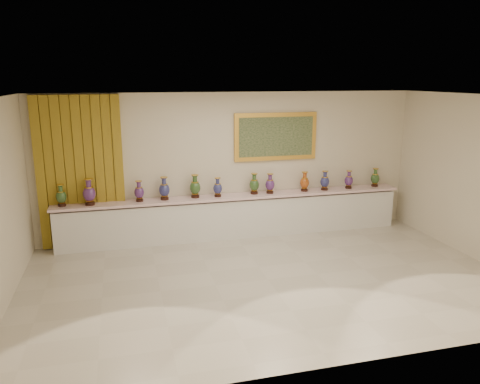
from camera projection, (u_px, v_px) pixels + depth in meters
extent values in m
plane|color=beige|center=(268.00, 280.00, 7.81)|extent=(8.00, 8.00, 0.00)
plane|color=beige|center=(232.00, 165.00, 9.80)|extent=(8.00, 0.00, 8.00)
plane|color=beige|center=(480.00, 179.00, 8.42)|extent=(0.00, 5.00, 5.00)
plane|color=white|center=(271.00, 97.00, 7.09)|extent=(8.00, 8.00, 0.00)
cube|color=#B19626|center=(81.00, 173.00, 9.01)|extent=(1.64, 0.14, 2.95)
cube|color=gold|center=(276.00, 137.00, 9.85)|extent=(1.80, 0.06, 1.00)
cube|color=#1A341D|center=(276.00, 137.00, 9.82)|extent=(1.62, 0.02, 0.82)
cube|color=white|center=(235.00, 218.00, 9.85)|extent=(7.20, 0.42, 0.81)
cube|color=#FAD2D3|center=(235.00, 197.00, 9.72)|extent=(7.28, 0.48, 0.05)
cylinder|color=#33150E|center=(62.00, 205.00, 8.89)|extent=(0.15, 0.15, 0.04)
cone|color=gold|center=(62.00, 203.00, 8.88)|extent=(0.13, 0.13, 0.03)
ellipsoid|color=black|center=(61.00, 197.00, 8.85)|extent=(0.21, 0.21, 0.25)
cylinder|color=gold|center=(61.00, 191.00, 8.83)|extent=(0.13, 0.13, 0.01)
cylinder|color=black|center=(61.00, 189.00, 8.82)|extent=(0.08, 0.08, 0.09)
cone|color=black|center=(60.00, 186.00, 8.80)|extent=(0.13, 0.13, 0.03)
cylinder|color=gold|center=(60.00, 185.00, 8.80)|extent=(0.14, 0.14, 0.01)
cylinder|color=#33150E|center=(90.00, 204.00, 8.98)|extent=(0.18, 0.18, 0.05)
cone|color=gold|center=(90.00, 201.00, 8.96)|extent=(0.16, 0.16, 0.03)
ellipsoid|color=#2E1251|center=(89.00, 194.00, 8.93)|extent=(0.30, 0.30, 0.30)
cylinder|color=gold|center=(89.00, 187.00, 8.90)|extent=(0.16, 0.16, 0.01)
cylinder|color=#2E1251|center=(89.00, 184.00, 8.88)|extent=(0.10, 0.10, 0.11)
cone|color=#2E1251|center=(88.00, 180.00, 8.86)|extent=(0.16, 0.16, 0.04)
cylinder|color=gold|center=(88.00, 179.00, 8.86)|extent=(0.17, 0.17, 0.01)
cylinder|color=#33150E|center=(140.00, 200.00, 9.25)|extent=(0.15, 0.15, 0.04)
cone|color=gold|center=(139.00, 198.00, 9.24)|extent=(0.13, 0.13, 0.03)
ellipsoid|color=#2E1251|center=(139.00, 192.00, 9.21)|extent=(0.25, 0.25, 0.24)
cylinder|color=gold|center=(139.00, 187.00, 9.18)|extent=(0.13, 0.13, 0.01)
cylinder|color=#2E1251|center=(139.00, 185.00, 9.17)|extent=(0.08, 0.08, 0.09)
cone|color=#2E1251|center=(139.00, 182.00, 9.16)|extent=(0.13, 0.13, 0.03)
cylinder|color=gold|center=(139.00, 181.00, 9.15)|extent=(0.13, 0.13, 0.01)
cylinder|color=#33150E|center=(165.00, 198.00, 9.37)|extent=(0.16, 0.16, 0.05)
cone|color=gold|center=(165.00, 196.00, 9.36)|extent=(0.14, 0.14, 0.03)
ellipsoid|color=#0F1042|center=(164.00, 190.00, 9.33)|extent=(0.23, 0.23, 0.27)
cylinder|color=gold|center=(164.00, 184.00, 9.30)|extent=(0.15, 0.15, 0.01)
cylinder|color=#0F1042|center=(164.00, 181.00, 9.29)|extent=(0.09, 0.09, 0.10)
cone|color=#0F1042|center=(164.00, 178.00, 9.27)|extent=(0.15, 0.15, 0.04)
cylinder|color=gold|center=(164.00, 177.00, 9.27)|extent=(0.15, 0.15, 0.01)
cylinder|color=#33150E|center=(195.00, 196.00, 9.53)|extent=(0.17, 0.17, 0.05)
cone|color=gold|center=(195.00, 194.00, 9.52)|extent=(0.15, 0.15, 0.03)
ellipsoid|color=black|center=(195.00, 188.00, 9.49)|extent=(0.25, 0.25, 0.28)
cylinder|color=gold|center=(195.00, 182.00, 9.46)|extent=(0.15, 0.15, 0.01)
cylinder|color=black|center=(195.00, 179.00, 9.45)|extent=(0.09, 0.09, 0.10)
cone|color=black|center=(195.00, 176.00, 9.43)|extent=(0.15, 0.15, 0.04)
cylinder|color=gold|center=(195.00, 175.00, 9.43)|extent=(0.16, 0.16, 0.01)
cylinder|color=#33150E|center=(218.00, 196.00, 9.61)|extent=(0.14, 0.14, 0.04)
cone|color=gold|center=(218.00, 194.00, 9.60)|extent=(0.12, 0.12, 0.03)
ellipsoid|color=#0F1042|center=(218.00, 188.00, 9.57)|extent=(0.21, 0.21, 0.23)
cylinder|color=gold|center=(218.00, 184.00, 9.55)|extent=(0.13, 0.13, 0.01)
cylinder|color=#0F1042|center=(218.00, 181.00, 9.54)|extent=(0.07, 0.07, 0.08)
cone|color=#0F1042|center=(218.00, 179.00, 9.52)|extent=(0.13, 0.13, 0.03)
cylinder|color=gold|center=(218.00, 178.00, 9.52)|extent=(0.13, 0.13, 0.01)
cylinder|color=#33150E|center=(254.00, 193.00, 9.84)|extent=(0.15, 0.15, 0.04)
cone|color=gold|center=(254.00, 191.00, 9.83)|extent=(0.14, 0.14, 0.03)
ellipsoid|color=black|center=(254.00, 185.00, 9.80)|extent=(0.27, 0.27, 0.25)
cylinder|color=gold|center=(254.00, 180.00, 9.77)|extent=(0.14, 0.14, 0.01)
cylinder|color=black|center=(254.00, 177.00, 9.76)|extent=(0.08, 0.08, 0.09)
cone|color=black|center=(254.00, 174.00, 9.75)|extent=(0.14, 0.14, 0.03)
cylinder|color=gold|center=(254.00, 174.00, 9.74)|extent=(0.14, 0.14, 0.01)
cylinder|color=#33150E|center=(270.00, 192.00, 9.89)|extent=(0.15, 0.15, 0.04)
cone|color=gold|center=(270.00, 190.00, 9.88)|extent=(0.13, 0.13, 0.03)
ellipsoid|color=#2E1251|center=(270.00, 185.00, 9.85)|extent=(0.24, 0.24, 0.24)
cylinder|color=gold|center=(270.00, 180.00, 9.83)|extent=(0.13, 0.13, 0.01)
cylinder|color=#2E1251|center=(270.00, 177.00, 9.81)|extent=(0.08, 0.08, 0.09)
cone|color=#2E1251|center=(270.00, 175.00, 9.80)|extent=(0.13, 0.13, 0.03)
cylinder|color=gold|center=(270.00, 174.00, 9.79)|extent=(0.14, 0.14, 0.01)
cylinder|color=#33150E|center=(304.00, 190.00, 10.08)|extent=(0.15, 0.15, 0.04)
cone|color=gold|center=(304.00, 188.00, 10.07)|extent=(0.13, 0.13, 0.03)
ellipsoid|color=maroon|center=(305.00, 183.00, 10.04)|extent=(0.26, 0.26, 0.25)
cylinder|color=gold|center=(305.00, 178.00, 10.01)|extent=(0.13, 0.13, 0.01)
cylinder|color=maroon|center=(305.00, 176.00, 10.00)|extent=(0.08, 0.08, 0.09)
cone|color=maroon|center=(305.00, 173.00, 9.99)|extent=(0.13, 0.13, 0.03)
cylinder|color=gold|center=(305.00, 172.00, 9.98)|extent=(0.14, 0.14, 0.01)
cylinder|color=#33150E|center=(324.00, 189.00, 10.18)|extent=(0.15, 0.15, 0.04)
cone|color=gold|center=(325.00, 187.00, 10.17)|extent=(0.13, 0.13, 0.03)
ellipsoid|color=#0F1042|center=(325.00, 182.00, 10.14)|extent=(0.21, 0.21, 0.24)
cylinder|color=gold|center=(325.00, 177.00, 10.11)|extent=(0.13, 0.13, 0.01)
cylinder|color=#0F1042|center=(325.00, 175.00, 10.10)|extent=(0.08, 0.08, 0.09)
cone|color=#0F1042|center=(325.00, 172.00, 10.09)|extent=(0.13, 0.13, 0.03)
cylinder|color=gold|center=(325.00, 171.00, 10.08)|extent=(0.14, 0.14, 0.01)
cylinder|color=#33150E|center=(348.00, 187.00, 10.33)|extent=(0.14, 0.14, 0.04)
cone|color=gold|center=(348.00, 186.00, 10.32)|extent=(0.12, 0.12, 0.03)
ellipsoid|color=#2E1251|center=(349.00, 181.00, 10.29)|extent=(0.23, 0.23, 0.23)
cylinder|color=gold|center=(349.00, 176.00, 10.27)|extent=(0.13, 0.13, 0.01)
cylinder|color=#2E1251|center=(349.00, 174.00, 10.25)|extent=(0.07, 0.07, 0.08)
cone|color=#2E1251|center=(349.00, 172.00, 10.24)|extent=(0.13, 0.13, 0.03)
cylinder|color=gold|center=(349.00, 171.00, 10.24)|extent=(0.13, 0.13, 0.01)
cylinder|color=#33150E|center=(375.00, 185.00, 10.52)|extent=(0.15, 0.15, 0.04)
cone|color=gold|center=(375.00, 183.00, 10.50)|extent=(0.13, 0.13, 0.03)
ellipsoid|color=black|center=(375.00, 179.00, 10.48)|extent=(0.21, 0.21, 0.24)
cylinder|color=gold|center=(375.00, 174.00, 10.45)|extent=(0.13, 0.13, 0.01)
cylinder|color=black|center=(376.00, 172.00, 10.44)|extent=(0.08, 0.08, 0.09)
cone|color=black|center=(376.00, 169.00, 10.43)|extent=(0.13, 0.13, 0.03)
cylinder|color=gold|center=(376.00, 169.00, 10.42)|extent=(0.13, 0.13, 0.01)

